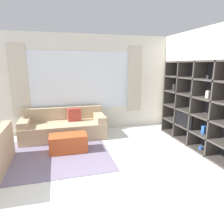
% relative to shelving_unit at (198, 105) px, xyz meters
% --- Properties ---
extents(ground_plane, '(16.00, 16.00, 0.00)m').
position_rel_shelving_unit_xyz_m(ground_plane, '(-2.44, -1.43, -0.98)').
color(ground_plane, silver).
extents(wall_back, '(6.38, 0.11, 2.70)m').
position_rel_shelving_unit_xyz_m(wall_back, '(-2.44, 1.90, 0.38)').
color(wall_back, silver).
rests_on(wall_back, ground_plane).
extents(wall_right, '(0.07, 4.50, 2.70)m').
position_rel_shelving_unit_xyz_m(wall_right, '(0.19, 0.22, 0.37)').
color(wall_right, silver).
rests_on(wall_right, ground_plane).
extents(area_rug, '(2.93, 2.01, 0.01)m').
position_rel_shelving_unit_xyz_m(area_rug, '(-3.54, 0.30, -0.97)').
color(area_rug, slate).
rests_on(area_rug, ground_plane).
extents(shelving_unit, '(0.37, 2.45, 1.97)m').
position_rel_shelving_unit_xyz_m(shelving_unit, '(0.00, 0.00, 0.00)').
color(shelving_unit, '#232328').
rests_on(shelving_unit, ground_plane).
extents(couch_main, '(2.13, 0.92, 0.75)m').
position_rel_shelving_unit_xyz_m(couch_main, '(-2.97, 1.39, -0.70)').
color(couch_main, tan).
rests_on(couch_main, ground_plane).
extents(ottoman, '(0.81, 0.44, 0.39)m').
position_rel_shelving_unit_xyz_m(ottoman, '(-2.92, 0.42, -0.78)').
color(ottoman, '#B74C23').
rests_on(ottoman, ground_plane).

